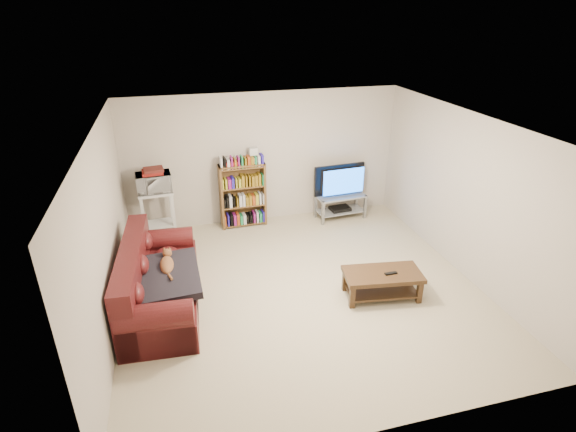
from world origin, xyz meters
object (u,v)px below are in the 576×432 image
object	(u,v)px
bookshelf	(243,194)
coffee_table	(382,280)
tv_stand	(340,202)
sofa	(155,286)

from	to	relation	value
bookshelf	coffee_table	bearing A→B (deg)	-63.81
coffee_table	tv_stand	bearing A→B (deg)	89.83
coffee_table	bookshelf	world-z (taller)	bookshelf
sofa	coffee_table	bearing A→B (deg)	-6.96
tv_stand	sofa	bearing A→B (deg)	-154.11
tv_stand	bookshelf	xyz separation A→B (m)	(-1.85, 0.16, 0.30)
tv_stand	bookshelf	size ratio (longest dim) A/B	0.81
sofa	tv_stand	world-z (taller)	sofa
bookshelf	tv_stand	bearing A→B (deg)	-7.14
sofa	coffee_table	size ratio (longest dim) A/B	1.94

